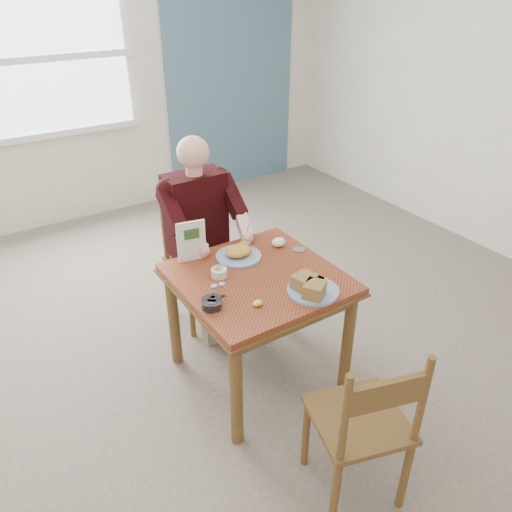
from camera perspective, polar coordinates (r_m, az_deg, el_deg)
floor at (r=3.36m, az=0.19°, el=-13.15°), size 6.00×6.00×0.00m
wall_back at (r=5.30m, az=-18.87°, el=18.76°), size 5.50×0.00×5.50m
accent_panel at (r=5.90m, az=-2.83°, el=21.20°), size 1.60×0.02×2.80m
lemon_wedge at (r=2.64m, az=0.19°, el=-5.41°), size 0.07×0.05×0.03m
napkin at (r=3.19m, az=2.60°, el=1.59°), size 0.11×0.10×0.06m
metal_dish at (r=3.16m, az=4.90°, el=0.73°), size 0.09×0.09×0.01m
window at (r=5.15m, az=-23.63°, el=19.93°), size 1.72×0.04×1.42m
table at (r=2.96m, az=0.21°, el=-4.08°), size 0.92×0.92×0.75m
chair_far at (r=3.63m, az=-6.69°, el=-0.24°), size 0.42×0.42×0.95m
chair_near at (r=2.47m, az=12.18°, el=-18.31°), size 0.52×0.52×0.95m
diner at (r=3.41m, az=-6.32°, el=3.95°), size 0.53×0.56×1.39m
near_plate at (r=2.75m, az=6.28°, el=-3.55°), size 0.38×0.38×0.10m
far_plate at (r=3.07m, az=-1.97°, el=0.36°), size 0.36×0.36×0.08m
caddy at (r=2.89m, az=-4.24°, el=-1.89°), size 0.11×0.11×0.07m
shakers at (r=2.70m, az=-4.34°, el=-3.96°), size 0.09×0.05×0.08m
creamer at (r=2.63m, az=-5.07°, el=-5.39°), size 0.13×0.13×0.05m
menu at (r=3.01m, az=-7.39°, el=1.73°), size 0.17×0.05×0.26m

